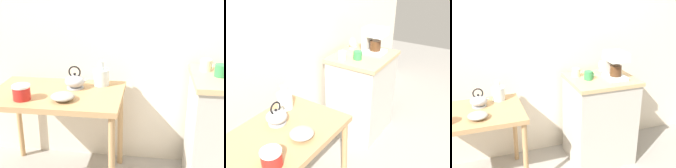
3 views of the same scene
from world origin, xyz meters
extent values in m
cube|color=tan|center=(-0.70, 0.04, 0.71)|extent=(0.95, 0.60, 0.04)
cylinder|color=tan|center=(-0.26, -0.22, 0.34)|extent=(0.04, 0.04, 0.69)
cylinder|color=tan|center=(-1.13, 0.30, 0.34)|extent=(0.04, 0.04, 0.69)
cylinder|color=tan|center=(-0.26, 0.30, 0.34)|extent=(0.04, 0.04, 0.69)
cylinder|color=#9E998C|center=(-0.61, -0.10, 0.73)|extent=(0.07, 0.07, 0.01)
ellipsoid|color=#9E998C|center=(-0.61, -0.10, 0.76)|extent=(0.16, 0.16, 0.04)
cylinder|color=#B2B5BA|center=(-0.59, 0.14, 0.73)|extent=(0.13, 0.13, 0.01)
ellipsoid|color=#B2B5BA|center=(-0.59, 0.14, 0.78)|extent=(0.15, 0.15, 0.09)
cone|color=#B2B5BA|center=(-0.52, 0.14, 0.79)|extent=(0.07, 0.03, 0.05)
sphere|color=black|center=(-0.59, 0.14, 0.84)|extent=(0.02, 0.02, 0.02)
torus|color=black|center=(-0.59, 0.14, 0.85)|extent=(0.09, 0.01, 0.09)
cylinder|color=silver|center=(-0.41, 0.23, 0.79)|extent=(0.12, 0.12, 0.12)
cylinder|color=silver|center=(-0.41, 0.23, 0.88)|extent=(0.04, 0.04, 0.07)
cylinder|color=red|center=(-0.89, -0.12, 0.77)|extent=(0.12, 0.12, 0.09)
cylinder|color=white|center=(-0.89, -0.12, 0.82)|extent=(0.12, 0.12, 0.01)
cylinder|color=#338C4C|center=(0.43, 0.06, 0.93)|extent=(0.08, 0.08, 0.08)
cylinder|color=beige|center=(0.35, 0.19, 0.93)|extent=(0.08, 0.08, 0.08)
torus|color=beige|center=(0.39, 0.19, 0.93)|extent=(0.01, 0.06, 0.06)
camera|label=1|loc=(-0.02, -2.00, 1.56)|focal=50.46mm
camera|label=2|loc=(-1.58, -1.00, 1.78)|focal=40.45mm
camera|label=3|loc=(-0.63, -2.27, 1.79)|focal=45.61mm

